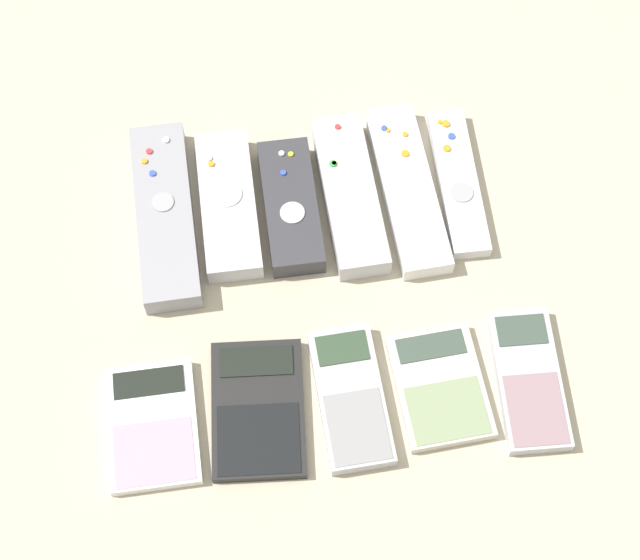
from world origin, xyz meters
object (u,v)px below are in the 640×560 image
remote_1 (228,205)px  calculator_4 (528,379)px  remote_5 (458,182)px  calculator_2 (351,397)px  calculator_0 (152,426)px  remote_3 (350,195)px  remote_2 (291,206)px  calculator_3 (440,386)px  calculator_1 (258,409)px  remote_0 (165,215)px  remote_4 (408,189)px

remote_1 → calculator_4: remote_1 is taller
remote_5 → calculator_2: size_ratio=1.21×
calculator_2 → calculator_0: bearing=178.7°
remote_1 → remote_3: size_ratio=0.91×
remote_2 → calculator_3: (0.12, -0.22, -0.01)m
remote_5 → calculator_3: 0.24m
remote_5 → calculator_2: 0.27m
calculator_0 → remote_1: bearing=67.2°
remote_1 → remote_2: bearing=-8.9°
remote_5 → calculator_1: bearing=-135.4°
remote_5 → remote_1: bearing=-179.1°
remote_3 → remote_1: bearing=176.0°
remote_0 → calculator_3: 0.34m
remote_4 → remote_5: 0.06m
calculator_4 → calculator_1: bearing=-178.4°
remote_2 → remote_4: remote_2 is taller
remote_5 → calculator_2: bearing=-122.1°
remote_1 → calculator_3: 0.30m
remote_3 → calculator_0: bearing=-136.5°
remote_1 → remote_4: remote_1 is taller
calculator_2 → calculator_4: size_ratio=0.99×
remote_0 → remote_4: size_ratio=1.04×
calculator_1 → calculator_3: size_ratio=1.16×
remote_3 → calculator_1: (-0.12, -0.22, -0.01)m
calculator_0 → calculator_1: bearing=1.6°
remote_4 → calculator_2: size_ratio=1.40×
calculator_2 → calculator_3: (0.09, 0.00, -0.00)m
remote_0 → calculator_0: remote_0 is taller
remote_0 → calculator_0: 0.23m
remote_2 → calculator_0: bearing=-126.0°
remote_3 → remote_2: bearing=-177.0°
remote_1 → calculator_0: 0.25m
remote_3 → calculator_2: 0.23m
remote_1 → remote_4: 0.19m
remote_3 → remote_5: remote_3 is taller
remote_0 → calculator_4: bearing=-34.9°
remote_0 → remote_1: (0.07, 0.01, -0.00)m
remote_3 → calculator_1: remote_3 is taller
calculator_4 → remote_0: bearing=148.8°
remote_3 → calculator_4: 0.27m
remote_3 → calculator_1: bearing=-120.5°
calculator_4 → calculator_0: bearing=-177.5°
remote_4 → calculator_2: bearing=-115.4°
remote_0 → remote_5: remote_0 is taller
remote_1 → remote_5: size_ratio=0.96×
remote_0 → calculator_2: remote_0 is taller
calculator_3 → calculator_4: (0.09, -0.00, 0.00)m
remote_5 → remote_3: bearing=-177.0°
remote_1 → calculator_2: size_ratio=1.16×
remote_3 → calculator_3: remote_3 is taller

